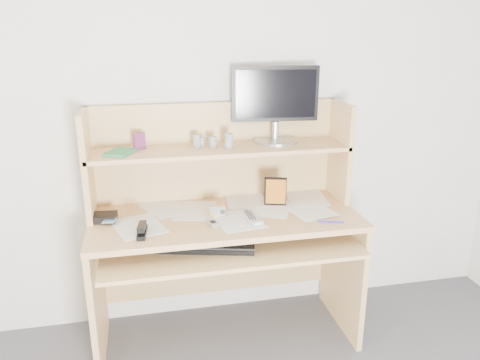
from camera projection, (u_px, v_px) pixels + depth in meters
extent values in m
cube|color=silver|center=(215.00, 111.00, 2.60)|extent=(3.60, 0.04, 2.50)
cube|color=tan|center=(226.00, 218.00, 2.46)|extent=(1.40, 0.60, 0.03)
cube|color=tan|center=(97.00, 295.00, 2.44)|extent=(0.03, 0.56, 0.72)
cube|color=tan|center=(342.00, 268.00, 2.71)|extent=(0.03, 0.56, 0.72)
cube|color=tan|center=(218.00, 261.00, 2.85)|extent=(1.34, 0.02, 0.41)
cube|color=tan|center=(230.00, 244.00, 2.38)|extent=(1.28, 0.55, 0.02)
cube|color=tan|center=(216.00, 151.00, 2.64)|extent=(1.40, 0.02, 0.55)
cube|color=tan|center=(87.00, 165.00, 2.37)|extent=(0.03, 0.30, 0.55)
cube|color=tan|center=(340.00, 151.00, 2.64)|extent=(0.03, 0.30, 0.55)
cube|color=tan|center=(220.00, 149.00, 2.49)|extent=(1.38, 0.30, 0.02)
cube|color=white|center=(226.00, 215.00, 2.45)|extent=(1.32, 0.54, 0.01)
cube|color=black|center=(205.00, 245.00, 2.32)|extent=(0.52, 0.29, 0.02)
cube|color=black|center=(205.00, 242.00, 2.31)|extent=(0.48, 0.27, 0.01)
cube|color=#ACABA6|center=(250.00, 217.00, 2.39)|extent=(0.10, 0.19, 0.02)
cube|color=#A1A2A4|center=(213.00, 222.00, 2.33)|extent=(0.06, 0.08, 0.02)
cube|color=black|center=(142.00, 229.00, 2.22)|extent=(0.06, 0.15, 0.05)
cube|color=black|center=(104.00, 217.00, 2.38)|extent=(0.13, 0.11, 0.03)
cube|color=yellow|center=(216.00, 214.00, 2.46)|extent=(0.10, 0.10, 0.01)
cube|color=#B4B3B6|center=(218.00, 211.00, 2.44)|extent=(0.08, 0.05, 0.05)
cube|color=black|center=(275.00, 191.00, 2.54)|extent=(0.12, 0.05, 0.17)
cylinder|color=#1B18B6|center=(331.00, 222.00, 2.35)|extent=(0.13, 0.04, 0.01)
cube|color=maroon|center=(139.00, 141.00, 2.43)|extent=(0.06, 0.05, 0.09)
cube|color=#348453|center=(120.00, 152.00, 2.36)|extent=(0.17, 0.19, 0.02)
cylinder|color=black|center=(202.00, 142.00, 2.50)|extent=(0.04, 0.04, 0.05)
cylinder|color=white|center=(197.00, 141.00, 2.49)|extent=(0.05, 0.05, 0.07)
cylinder|color=black|center=(213.00, 142.00, 2.49)|extent=(0.06, 0.06, 0.06)
cylinder|color=white|center=(229.00, 141.00, 2.47)|extent=(0.06, 0.06, 0.08)
cylinder|color=#9D9DA2|center=(276.00, 141.00, 2.60)|extent=(0.24, 0.24, 0.01)
cylinder|color=#9D9DA2|center=(275.00, 130.00, 2.59)|extent=(0.04, 0.04, 0.10)
cube|color=black|center=(275.00, 94.00, 2.55)|extent=(0.48, 0.08, 0.30)
cube|color=black|center=(276.00, 94.00, 2.53)|extent=(0.44, 0.05, 0.26)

